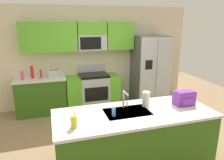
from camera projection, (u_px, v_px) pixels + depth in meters
The scene contains 15 objects.
ground_plane at pixel (122, 140), 4.06m from camera, with size 9.00×9.00×0.00m, color #997A56.
kitchen_wall_unit at pixel (91, 50), 5.54m from camera, with size 5.20×0.43×2.60m.
back_counter at pixel (42, 95), 5.19m from camera, with size 1.19×0.63×0.90m.
range_oven at pixel (93, 91), 5.55m from camera, with size 1.36×0.61×1.10m.
refrigerator at pixel (150, 70), 5.80m from camera, with size 0.90×0.76×1.85m.
island_counter at pixel (134, 139), 3.28m from camera, with size 2.41×0.96×0.90m.
toaster at pixel (54, 74), 5.09m from camera, with size 0.28×0.16×0.18m.
pepper_mill at pixel (41, 74), 5.05m from camera, with size 0.05×0.05×0.20m, color #B2332D.
bottle_pink at pixel (22, 75), 4.88m from camera, with size 0.07×0.07×0.21m, color #EA4C93.
bottle_red at pixel (32, 72), 5.00m from camera, with size 0.07×0.07×0.30m, color red.
sink_faucet at pixel (124, 98), 3.26m from camera, with size 0.08×0.21×0.28m.
drink_cup_yellow at pixel (74, 122), 2.69m from camera, with size 0.08×0.08×0.28m.
soap_dispenser at pixel (114, 112), 3.01m from camera, with size 0.06×0.06×0.17m.
paper_towel_roll at pixel (146, 99), 3.36m from camera, with size 0.12×0.12×0.24m, color white.
backpack at pixel (184, 98), 3.42m from camera, with size 0.32×0.22×0.23m.
Camera 1 is at (-1.23, -3.39, 2.22)m, focal length 33.80 mm.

